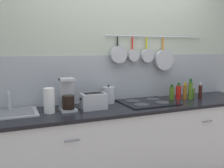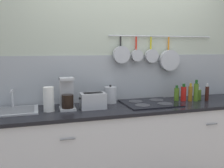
% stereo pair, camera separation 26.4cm
% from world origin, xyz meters
% --- Properties ---
extents(wall_back, '(7.20, 0.15, 2.60)m').
position_xyz_m(wall_back, '(0.00, 0.36, 1.28)').
color(wall_back, '#B2BCA8').
rests_on(wall_back, ground_plane).
extents(cabinet_base, '(3.11, 0.62, 0.86)m').
position_xyz_m(cabinet_base, '(0.00, -0.00, 0.43)').
color(cabinet_base, silver).
rests_on(cabinet_base, ground_plane).
extents(countertop, '(3.15, 0.65, 0.03)m').
position_xyz_m(countertop, '(0.00, 0.00, 0.88)').
color(countertop, black).
rests_on(countertop, cabinet_base).
extents(sink_basin, '(0.51, 0.39, 0.21)m').
position_xyz_m(sink_basin, '(-1.28, 0.12, 0.91)').
color(sink_basin, '#B7BABF').
rests_on(sink_basin, countertop).
extents(paper_towel_roll, '(0.11, 0.11, 0.25)m').
position_xyz_m(paper_towel_roll, '(-0.92, 0.02, 1.02)').
color(paper_towel_roll, white).
rests_on(paper_towel_roll, countertop).
extents(coffee_maker, '(0.16, 0.18, 0.33)m').
position_xyz_m(coffee_maker, '(-0.73, 0.05, 1.03)').
color(coffee_maker, '#B7BABF').
rests_on(coffee_maker, countertop).
extents(toaster, '(0.28, 0.16, 0.17)m').
position_xyz_m(toaster, '(-0.47, 0.00, 0.98)').
color(toaster, '#B7BABF').
rests_on(toaster, countertop).
extents(kettle, '(0.14, 0.14, 0.21)m').
position_xyz_m(kettle, '(-0.22, 0.21, 0.99)').
color(kettle, '#B7BABF').
rests_on(kettle, countertop).
extents(cooktop, '(0.60, 0.52, 0.01)m').
position_xyz_m(cooktop, '(0.21, 0.05, 0.90)').
color(cooktop, black).
rests_on(cooktop, countertop).
extents(bottle_vinegar, '(0.06, 0.06, 0.19)m').
position_xyz_m(bottle_vinegar, '(0.59, 0.11, 0.98)').
color(bottle_vinegar, '#4C721E').
rests_on(bottle_vinegar, countertop).
extents(bottle_hot_sauce, '(0.06, 0.06, 0.21)m').
position_xyz_m(bottle_hot_sauce, '(0.66, 0.08, 0.99)').
color(bottle_hot_sauce, red).
rests_on(bottle_hot_sauce, countertop).
extents(bottle_dish_soap, '(0.05, 0.05, 0.21)m').
position_xyz_m(bottle_dish_soap, '(0.73, 0.04, 0.99)').
color(bottle_dish_soap, '#8C5919').
rests_on(bottle_dish_soap, countertop).
extents(bottle_olive_oil, '(0.05, 0.05, 0.26)m').
position_xyz_m(bottle_olive_oil, '(0.80, 0.02, 1.01)').
color(bottle_olive_oil, '#4C721E').
rests_on(bottle_olive_oil, countertop).
extents(bottle_cooking_wine, '(0.07, 0.07, 0.15)m').
position_xyz_m(bottle_cooking_wine, '(0.87, 0.07, 0.96)').
color(bottle_cooking_wine, '#4C721E').
rests_on(bottle_cooking_wine, countertop).
extents(bottle_sesame_oil, '(0.04, 0.04, 0.21)m').
position_xyz_m(bottle_sesame_oil, '(0.94, -0.00, 0.99)').
color(bottle_sesame_oil, '#33140F').
rests_on(bottle_sesame_oil, countertop).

